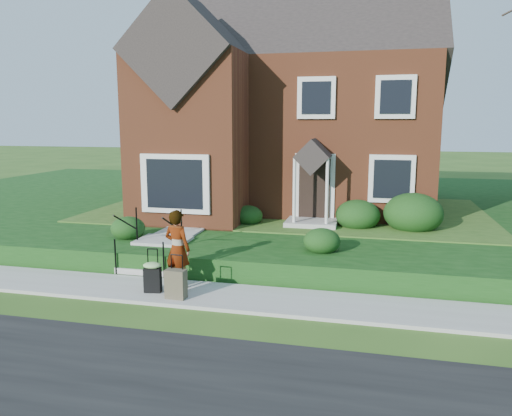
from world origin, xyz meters
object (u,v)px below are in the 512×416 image
(suitcase_olive, at_px, (176,284))
(woman, at_px, (177,249))
(front_steps, at_px, (156,250))
(suitcase_black, at_px, (153,275))

(suitcase_olive, bearing_deg, woman, 112.37)
(front_steps, relative_size, woman, 1.11)
(woman, distance_m, suitcase_olive, 0.97)
(woman, height_order, suitcase_olive, woman)
(front_steps, relative_size, suitcase_olive, 2.10)
(woman, bearing_deg, front_steps, -36.20)
(suitcase_black, height_order, suitcase_olive, suitcase_black)
(front_steps, bearing_deg, woman, -51.09)
(woman, bearing_deg, suitcase_black, 63.55)
(front_steps, xyz_separation_m, suitcase_olive, (1.50, -2.28, -0.07))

